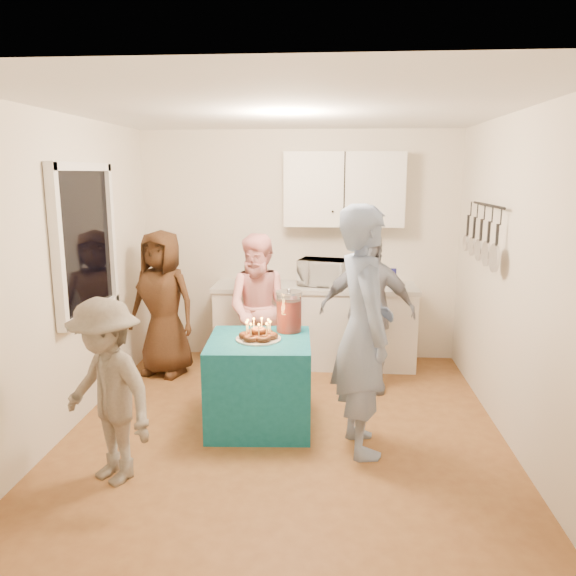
# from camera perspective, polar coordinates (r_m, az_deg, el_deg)

# --- Properties ---
(floor) EXTENTS (4.00, 4.00, 0.00)m
(floor) POSITION_cam_1_polar(r_m,az_deg,el_deg) (4.89, -0.32, -14.16)
(floor) COLOR brown
(floor) RESTS_ON ground
(ceiling) EXTENTS (4.00, 4.00, 0.00)m
(ceiling) POSITION_cam_1_polar(r_m,az_deg,el_deg) (4.43, -0.36, 17.74)
(ceiling) COLOR white
(ceiling) RESTS_ON floor
(back_wall) EXTENTS (3.60, 3.60, 0.00)m
(back_wall) POSITION_cam_1_polar(r_m,az_deg,el_deg) (6.45, 1.11, 4.25)
(back_wall) COLOR silver
(back_wall) RESTS_ON floor
(left_wall) EXTENTS (4.00, 4.00, 0.00)m
(left_wall) POSITION_cam_1_polar(r_m,az_deg,el_deg) (4.96, -21.54, 1.20)
(left_wall) COLOR silver
(left_wall) RESTS_ON floor
(right_wall) EXTENTS (4.00, 4.00, 0.00)m
(right_wall) POSITION_cam_1_polar(r_m,az_deg,el_deg) (4.69, 22.13, 0.60)
(right_wall) COLOR silver
(right_wall) RESTS_ON floor
(window_night) EXTENTS (0.04, 1.00, 1.20)m
(window_night) POSITION_cam_1_polar(r_m,az_deg,el_deg) (5.18, -20.02, 4.52)
(window_night) COLOR black
(window_night) RESTS_ON left_wall
(counter) EXTENTS (2.20, 0.58, 0.86)m
(counter) POSITION_cam_1_polar(r_m,az_deg,el_deg) (6.33, 2.74, -3.96)
(counter) COLOR white
(counter) RESTS_ON floor
(countertop) EXTENTS (2.24, 0.62, 0.05)m
(countertop) POSITION_cam_1_polar(r_m,az_deg,el_deg) (6.22, 2.78, 0.08)
(countertop) COLOR beige
(countertop) RESTS_ON counter
(upper_cabinet) EXTENTS (1.30, 0.30, 0.80)m
(upper_cabinet) POSITION_cam_1_polar(r_m,az_deg,el_deg) (6.24, 5.71, 9.93)
(upper_cabinet) COLOR white
(upper_cabinet) RESTS_ON back_wall
(pot_rack) EXTENTS (0.12, 1.00, 0.60)m
(pot_rack) POSITION_cam_1_polar(r_m,az_deg,el_deg) (5.30, 19.28, 5.25)
(pot_rack) COLOR black
(pot_rack) RESTS_ON right_wall
(microwave) EXTENTS (0.59, 0.47, 0.29)m
(microwave) POSITION_cam_1_polar(r_m,az_deg,el_deg) (6.19, 3.61, 1.60)
(microwave) COLOR white
(microwave) RESTS_ON countertop
(party_table) EXTENTS (0.90, 0.90, 0.76)m
(party_table) POSITION_cam_1_polar(r_m,az_deg,el_deg) (4.85, -2.89, -9.54)
(party_table) COLOR #116074
(party_table) RESTS_ON floor
(donut_cake) EXTENTS (0.38, 0.38, 0.18)m
(donut_cake) POSITION_cam_1_polar(r_m,az_deg,el_deg) (4.69, -3.04, -4.22)
(donut_cake) COLOR #381C0C
(donut_cake) RESTS_ON party_table
(punch_jar) EXTENTS (0.22, 0.22, 0.34)m
(punch_jar) POSITION_cam_1_polar(r_m,az_deg,el_deg) (4.90, 0.09, -2.51)
(punch_jar) COLOR #B51C0E
(punch_jar) RESTS_ON party_table
(man_birthday) EXTENTS (0.60, 0.78, 1.91)m
(man_birthday) POSITION_cam_1_polar(r_m,az_deg,el_deg) (4.30, 7.67, -4.32)
(man_birthday) COLOR #7F93B8
(man_birthday) RESTS_ON floor
(woman_back_left) EXTENTS (0.86, 0.68, 1.55)m
(woman_back_left) POSITION_cam_1_polar(r_m,az_deg,el_deg) (6.08, -12.61, -1.52)
(woman_back_left) COLOR brown
(woman_back_left) RESTS_ON floor
(woman_back_center) EXTENTS (0.78, 0.62, 1.54)m
(woman_back_center) POSITION_cam_1_polar(r_m,az_deg,el_deg) (5.67, -2.70, -2.24)
(woman_back_center) COLOR pink
(woman_back_center) RESTS_ON floor
(woman_back_right) EXTENTS (0.95, 0.43, 1.59)m
(woman_back_right) POSITION_cam_1_polar(r_m,az_deg,el_deg) (5.54, 8.04, -2.39)
(woman_back_right) COLOR #101B37
(woman_back_right) RESTS_ON floor
(child_near_left) EXTENTS (0.98, 0.86, 1.31)m
(child_near_left) POSITION_cam_1_polar(r_m,az_deg,el_deg) (4.11, -17.88, -9.97)
(child_near_left) COLOR #5F564C
(child_near_left) RESTS_ON floor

